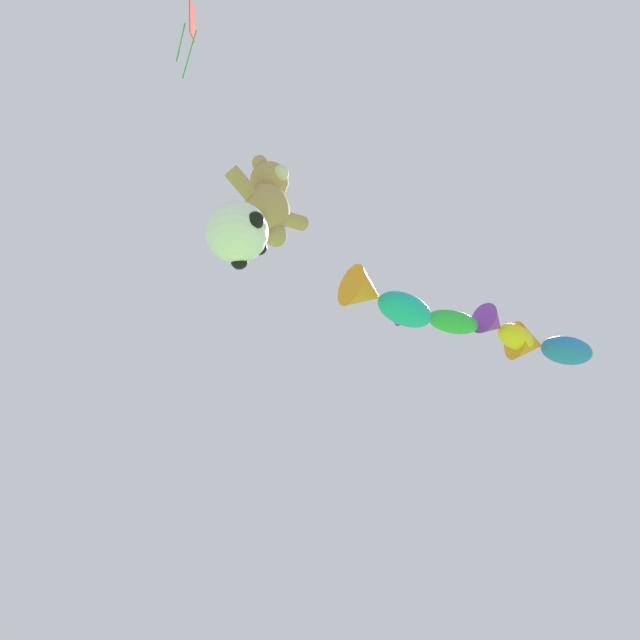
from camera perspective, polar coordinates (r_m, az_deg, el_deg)
teddy_bear_kite at (r=12.07m, az=-4.75°, el=10.89°), size 1.97×0.87×2.00m
soccer_ball_kite at (r=10.47m, az=-7.55°, el=7.92°), size 1.14×1.14×1.05m
fish_kite_teal at (r=13.47m, az=6.01°, el=1.76°), size 2.30×1.27×0.95m
fish_kite_emerald at (r=14.85m, az=10.37°, el=0.20°), size 2.10×1.51×0.75m
fish_kite_goldfin at (r=16.08m, az=16.49°, el=-0.91°), size 1.91×0.93×0.80m
fish_kite_cobalt at (r=17.18m, az=20.11°, el=-2.32°), size 2.43×1.89×1.01m
diamond_kite at (r=14.46m, az=-11.74°, el=24.80°), size 0.69×0.73×2.52m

